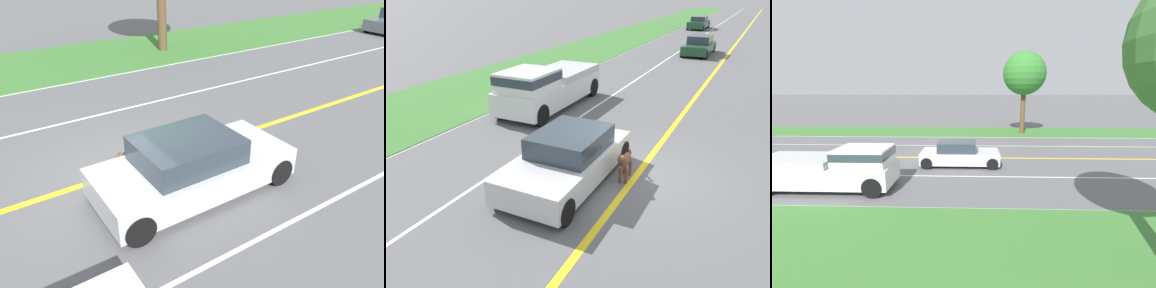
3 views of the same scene
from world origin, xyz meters
TOP-DOWN VIEW (x-y plane):
  - ground_plane at (0.00, 0.00)m, footprint 400.00×400.00m
  - centre_divider_line at (0.00, 0.00)m, footprint 0.18×160.00m
  - lane_edge_line_right at (7.00, 0.00)m, footprint 0.14×160.00m
  - lane_dash_same_dir at (3.50, 0.00)m, footprint 0.10×160.00m
  - grass_verge_right at (10.00, 0.00)m, footprint 6.00×160.00m
  - ego_car at (1.53, 1.08)m, footprint 1.91×4.29m
  - dog at (0.21, 0.44)m, footprint 0.33×1.24m
  - pickup_truck at (5.23, -4.05)m, footprint 2.03×5.58m
  - car_trailing_near at (1.97, -20.06)m, footprint 1.81×4.32m
  - car_trailing_mid at (5.04, -37.14)m, footprint 1.82×4.66m

SIDE VIEW (x-z plane):
  - ground_plane at x=0.00m, z-range 0.00..0.00m
  - centre_divider_line at x=0.00m, z-range 0.00..0.01m
  - lane_edge_line_right at x=7.00m, z-range 0.00..0.01m
  - lane_dash_same_dir at x=3.50m, z-range 0.00..0.01m
  - grass_verge_right at x=10.00m, z-range 0.00..0.03m
  - dog at x=0.21m, z-range 0.11..1.00m
  - car_trailing_near at x=1.97m, z-range -0.05..1.28m
  - ego_car at x=1.53m, z-range -0.05..1.29m
  - car_trailing_mid at x=5.04m, z-range -0.03..1.33m
  - pickup_truck at x=5.23m, z-range 0.02..1.83m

